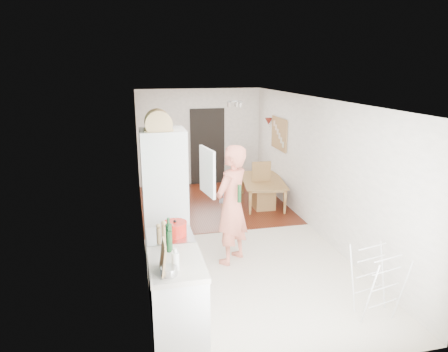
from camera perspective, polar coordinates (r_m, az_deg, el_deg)
name	(u,v)px	position (r m, az deg, el deg)	size (l,w,h in m)	color
room_shell	(233,171)	(7.08, 1.26, 0.77)	(3.20, 7.00, 2.50)	white
floor	(232,236)	(7.49, 1.20, -8.52)	(3.20, 7.00, 0.01)	beige
wood_floor_overlay	(213,203)	(9.17, -1.63, -3.92)	(3.20, 3.30, 0.01)	#5E2215
sage_wall_panel	(144,171)	(4.79, -11.37, 0.73)	(0.02, 3.00, 1.30)	gray
tile_splashback	(150,245)	(4.50, -10.59, -9.67)	(0.02, 1.90, 0.50)	black
doorway_recess	(208,147)	(10.49, -2.36, 4.19)	(0.90, 0.04, 2.00)	black
base_cabinet	(178,300)	(4.86, -6.65, -17.14)	(0.60, 0.90, 0.86)	silver
worktop	(176,264)	(4.63, -6.83, -12.33)	(0.62, 0.92, 0.06)	beige
range_cooker	(171,268)	(5.50, -7.57, -12.91)	(0.60, 0.60, 0.88)	silver
cooker_top	(170,236)	(5.30, -7.74, -8.53)	(0.60, 0.60, 0.04)	#B7B6B9
fridge_housing	(165,199)	(6.19, -8.43, -3.26)	(0.66, 0.66, 2.15)	silver
fridge_door	(207,172)	(5.84, -2.40, 0.64)	(0.56, 0.04, 0.70)	silver
fridge_interior	(184,168)	(6.09, -5.70, 1.17)	(0.02, 0.52, 0.66)	white
pinboard	(279,134)	(9.26, 7.92, 6.01)	(0.03, 0.90, 0.70)	tan
pinboard_frame	(279,134)	(9.26, 7.83, 6.01)	(0.01, 0.94, 0.74)	olive
wall_sconce	(269,121)	(9.82, 6.39, 7.77)	(0.18, 0.18, 0.16)	maroon
person	(232,195)	(6.18, 1.10, -2.66)	(0.82, 0.54, 2.24)	#D87159
dining_table	(264,193)	(9.15, 5.68, -2.47)	(1.37, 0.76, 0.48)	olive
dining_chair	(264,186)	(8.74, 5.71, -1.50)	(0.43, 0.43, 1.02)	olive
stool	(230,210)	(8.15, 0.92, -4.89)	(0.32, 0.32, 0.42)	olive
grey_drape	(230,197)	(8.02, 0.91, -2.97)	(0.38, 0.38, 0.17)	slate
drying_rack	(377,284)	(5.44, 20.98, -14.17)	(0.46, 0.41, 0.89)	silver
bread_bin	(158,123)	(5.83, -9.40, 7.48)	(0.40, 0.38, 0.21)	tan
red_casserole	(175,229)	(5.24, -7.00, -7.47)	(0.31, 0.31, 0.18)	red
steel_pan	(169,271)	(4.34, -7.86, -13.32)	(0.18, 0.18, 0.09)	#B7B6B9
held_bottle	(239,194)	(6.00, 2.20, -2.53)	(0.06, 0.06, 0.27)	#153D1C
bottle_a	(169,237)	(4.82, -7.86, -8.65)	(0.08, 0.08, 0.33)	#153D1C
bottle_b	(169,242)	(4.80, -7.90, -9.26)	(0.06, 0.06, 0.26)	#153D1C
bottle_c	(175,261)	(4.40, -6.94, -12.00)	(0.08, 0.08, 0.20)	silver
pepper_mill_front	(159,236)	(5.04, -9.31, -8.40)	(0.05, 0.05, 0.20)	tan
pepper_mill_back	(164,234)	(5.04, -8.56, -8.22)	(0.06, 0.06, 0.22)	tan
chopping_boards	(163,257)	(4.34, -8.71, -11.44)	(0.04, 0.25, 0.34)	tan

